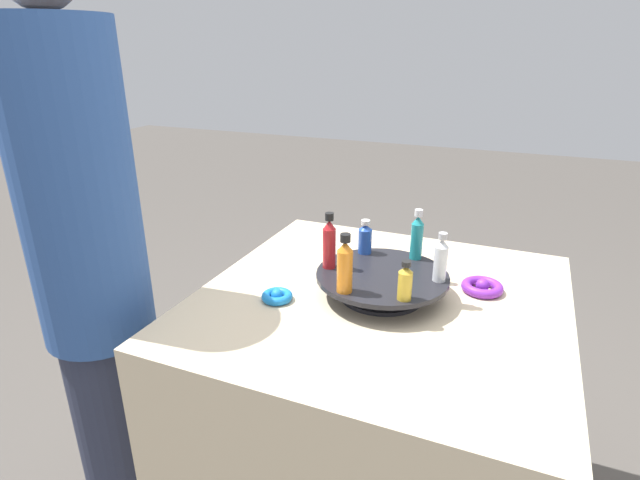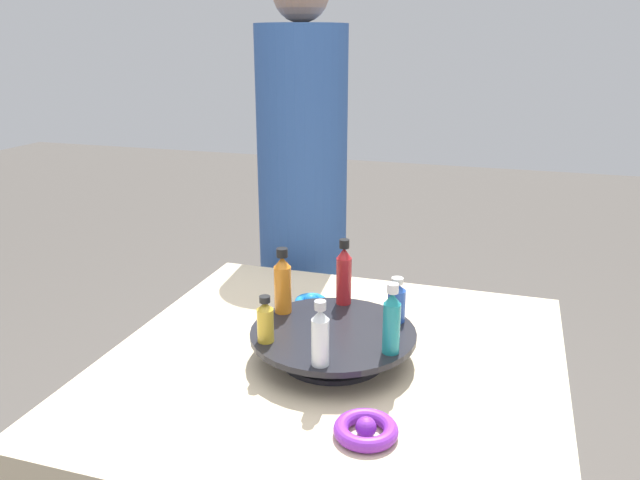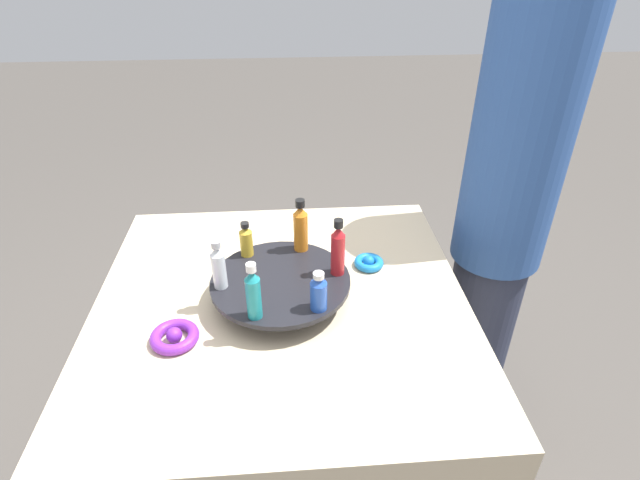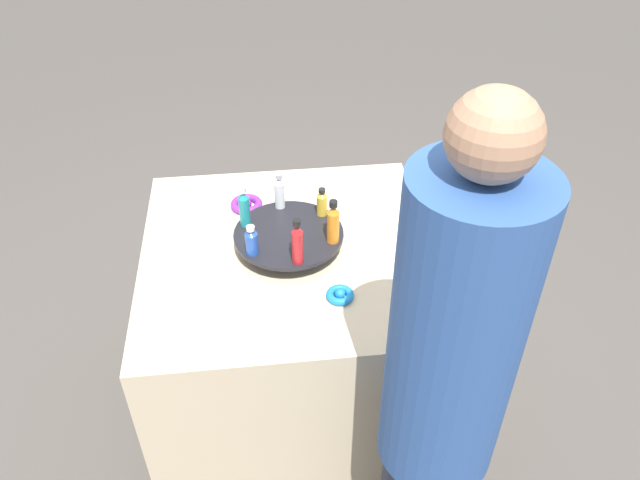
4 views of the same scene
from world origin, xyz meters
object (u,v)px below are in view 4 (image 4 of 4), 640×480
(display_stand, at_px, (289,238))
(bottle_orange, at_px, (333,223))
(bottle_teal, at_px, (244,208))
(bottle_gold, at_px, (322,203))
(bottle_blue, at_px, (252,241))
(bottle_clear, at_px, (279,192))
(ribbon_bow_blue, at_px, (340,295))
(bottle_red, at_px, (297,243))
(ribbon_bow_purple, at_px, (247,204))
(person_figure, at_px, (440,411))

(display_stand, height_order, bottle_orange, bottle_orange)
(bottle_teal, bearing_deg, bottle_gold, -83.28)
(bottle_blue, bearing_deg, bottle_clear, -23.28)
(bottle_teal, xyz_separation_m, ribbon_bow_blue, (-0.29, -0.25, -0.11))
(bottle_red, height_order, bottle_clear, bottle_red)
(bottle_orange, bearing_deg, bottle_teal, 66.72)
(display_stand, bearing_deg, ribbon_bow_blue, -152.02)
(ribbon_bow_purple, bearing_deg, bottle_teal, 179.08)
(ribbon_bow_purple, bearing_deg, display_stand, -152.02)
(bottle_red, height_order, bottle_gold, bottle_red)
(bottle_teal, relative_size, ribbon_bow_blue, 1.74)
(person_figure, bearing_deg, bottle_teal, 6.54)
(bottle_red, relative_size, person_figure, 0.09)
(bottle_orange, xyz_separation_m, ribbon_bow_blue, (-0.18, 0.00, -0.12))
(bottle_red, bearing_deg, bottle_blue, 66.72)
(bottle_blue, height_order, person_figure, person_figure)
(bottle_teal, relative_size, bottle_gold, 1.47)
(bottle_red, relative_size, bottle_gold, 1.58)
(bottle_clear, relative_size, person_figure, 0.08)
(bottle_red, relative_size, bottle_clear, 1.19)
(display_stand, bearing_deg, bottle_blue, 126.72)
(bottle_teal, distance_m, bottle_blue, 0.14)
(bottle_clear, relative_size, ribbon_bow_purple, 1.16)
(bottle_teal, distance_m, bottle_gold, 0.24)
(bottle_orange, bearing_deg, bottle_red, 126.72)
(bottle_blue, bearing_deg, ribbon_bow_purple, 2.41)
(bottle_orange, height_order, bottle_clear, bottle_orange)
(bottle_blue, xyz_separation_m, bottle_red, (-0.05, -0.13, 0.02))
(ribbon_bow_blue, bearing_deg, bottle_red, 48.24)
(display_stand, relative_size, bottle_teal, 2.43)
(bottle_clear, bearing_deg, bottle_gold, -113.28)
(bottle_orange, height_order, bottle_gold, bottle_orange)
(bottle_red, xyz_separation_m, person_figure, (-0.52, -0.27, -0.09))
(bottle_orange, bearing_deg, bottle_blue, 96.72)
(display_stand, distance_m, ribbon_bow_blue, 0.26)
(bottle_red, relative_size, ribbon_bow_purple, 1.38)
(bottle_clear, height_order, ribbon_bow_blue, bottle_clear)
(bottle_teal, xyz_separation_m, bottle_gold, (0.03, -0.24, -0.02))
(display_stand, xyz_separation_m, ribbon_bow_blue, (-0.23, -0.12, -0.03))
(ribbon_bow_purple, height_order, ribbon_bow_blue, ribbon_bow_purple)
(bottle_red, height_order, ribbon_bow_purple, bottle_red)
(bottle_blue, xyz_separation_m, bottle_gold, (0.16, -0.22, -0.00))
(display_stand, xyz_separation_m, bottle_gold, (0.08, -0.11, 0.06))
(ribbon_bow_blue, bearing_deg, person_figure, -158.69)
(bottle_teal, bearing_deg, ribbon_bow_blue, -138.95)
(bottle_clear, xyz_separation_m, person_figure, (-0.79, -0.30, -0.08))
(bottle_clear, xyz_separation_m, ribbon_bow_blue, (-0.37, -0.14, -0.11))
(bottle_teal, xyz_separation_m, bottle_red, (-0.19, -0.14, 0.00))
(bottle_teal, relative_size, bottle_clear, 1.11)
(bottle_teal, height_order, ribbon_bow_purple, bottle_teal)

